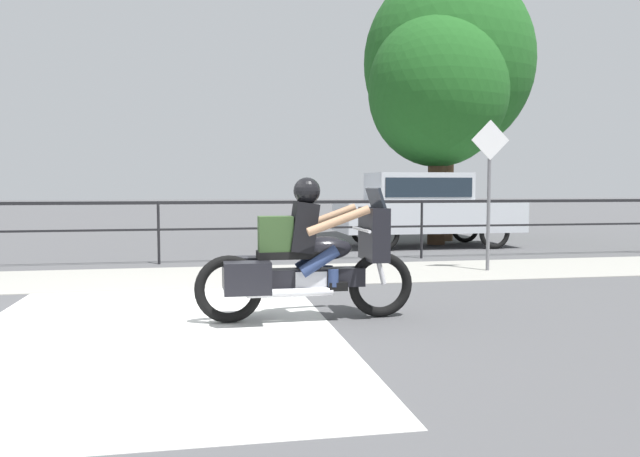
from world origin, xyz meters
TOP-DOWN VIEW (x-y plane):
  - ground_plane at (0.00, 0.00)m, footprint 120.00×120.00m
  - sidewalk_band at (0.00, 3.40)m, footprint 44.00×2.40m
  - crosswalk_band at (0.32, -0.20)m, footprint 3.60×6.00m
  - fence_railing at (0.00, 5.19)m, footprint 36.00×0.05m
  - motorcycle at (1.91, -0.04)m, footprint 2.38×0.76m
  - parked_car at (5.96, 7.44)m, footprint 4.26×1.77m
  - street_sign at (5.58, 3.22)m, footprint 0.67×0.06m
  - tree_behind_sign at (6.49, 7.98)m, footprint 3.41×3.41m
  - tree_behind_car at (7.13, 8.94)m, footprint 4.39×4.39m

SIDE VIEW (x-z plane):
  - ground_plane at x=0.00m, z-range 0.00..0.00m
  - crosswalk_band at x=0.32m, z-range 0.00..0.01m
  - sidewalk_band at x=0.00m, z-range 0.00..0.01m
  - motorcycle at x=1.91m, z-range -0.08..1.46m
  - fence_railing at x=0.00m, z-range 0.34..1.50m
  - parked_car at x=5.96m, z-range 0.12..1.87m
  - street_sign at x=5.58m, z-range 0.31..2.86m
  - tree_behind_sign at x=6.49m, z-range 0.93..6.59m
  - tree_behind_car at x=7.13m, z-range 1.11..8.17m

